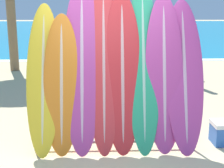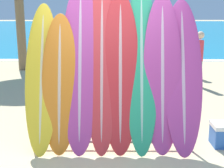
% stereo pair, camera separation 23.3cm
% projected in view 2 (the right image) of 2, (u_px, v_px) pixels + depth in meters
% --- Properties ---
extents(ground_plane, '(160.00, 160.00, 0.00)m').
position_uv_depth(ground_plane, '(106.00, 166.00, 4.29)').
color(ground_plane, '#CCB789').
extents(ocean_water, '(120.00, 60.00, 0.01)m').
position_uv_depth(ocean_water, '(114.00, 28.00, 42.21)').
color(ocean_water, teal).
rests_on(ocean_water, ground_plane).
extents(surfboard_rack, '(2.45, 0.04, 0.83)m').
position_uv_depth(surfboard_rack, '(111.00, 121.00, 4.73)').
color(surfboard_rack, slate).
rests_on(surfboard_rack, ground_plane).
extents(surfboard_slot_0, '(0.50, 0.82, 2.22)m').
position_uv_depth(surfboard_slot_0, '(42.00, 78.00, 4.67)').
color(surfboard_slot_0, yellow).
rests_on(surfboard_slot_0, ground_plane).
extents(surfboard_slot_1, '(0.54, 0.63, 2.07)m').
position_uv_depth(surfboard_slot_1, '(60.00, 84.00, 4.63)').
color(surfboard_slot_1, orange).
rests_on(surfboard_slot_1, ground_plane).
extents(surfboard_slot_2, '(0.58, 0.84, 2.55)m').
position_uv_depth(surfboard_slot_2, '(80.00, 67.00, 4.65)').
color(surfboard_slot_2, '#B23D8E').
rests_on(surfboard_slot_2, ground_plane).
extents(surfboard_slot_3, '(0.49, 0.82, 2.51)m').
position_uv_depth(surfboard_slot_3, '(102.00, 68.00, 4.65)').
color(surfboard_slot_3, red).
rests_on(surfboard_slot_3, ground_plane).
extents(surfboard_slot_4, '(0.57, 0.73, 2.38)m').
position_uv_depth(surfboard_slot_4, '(120.00, 73.00, 4.64)').
color(surfboard_slot_4, red).
rests_on(surfboard_slot_4, ground_plane).
extents(surfboard_slot_5, '(0.51, 0.85, 2.52)m').
position_uv_depth(surfboard_slot_5, '(142.00, 68.00, 4.65)').
color(surfboard_slot_5, '#289E70').
rests_on(surfboard_slot_5, ground_plane).
extents(surfboard_slot_6, '(0.57, 0.65, 2.35)m').
position_uv_depth(surfboard_slot_6, '(162.00, 74.00, 4.62)').
color(surfboard_slot_6, '#B23D8E').
rests_on(surfboard_slot_6, ground_plane).
extents(surfboard_slot_7, '(0.58, 0.86, 2.28)m').
position_uv_depth(surfboard_slot_7, '(183.00, 76.00, 4.65)').
color(surfboard_slot_7, '#B23D8E').
rests_on(surfboard_slot_7, ground_plane).
extents(person_near_water, '(0.29, 0.27, 1.69)m').
position_uv_depth(person_near_water, '(121.00, 46.00, 10.85)').
color(person_near_water, beige).
rests_on(person_near_water, ground_plane).
extents(person_mid_beach, '(0.21, 0.26, 1.56)m').
position_uv_depth(person_mid_beach, '(199.00, 57.00, 8.72)').
color(person_mid_beach, beige).
rests_on(person_mid_beach, ground_plane).
extents(person_far_left, '(0.23, 0.29, 1.75)m').
position_uv_depth(person_far_left, '(189.00, 47.00, 10.22)').
color(person_far_left, '#A87A5B').
rests_on(person_far_left, ground_plane).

